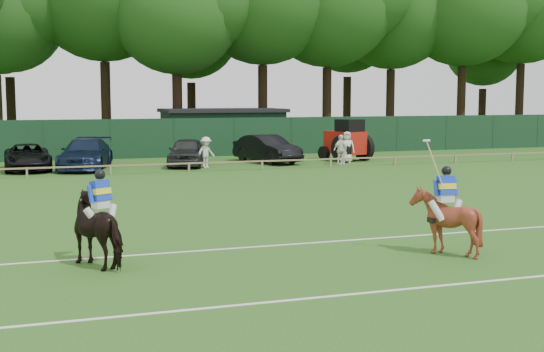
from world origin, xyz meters
name	(u,v)px	position (x,y,z in m)	size (l,w,h in m)	color
ground	(289,237)	(0.00, 0.00, 0.00)	(160.00, 160.00, 0.00)	#1E4C14
horse_dark	(101,229)	(-5.36, -1.80, 0.86)	(0.93, 2.04, 1.72)	black
horse_chestnut	(445,221)	(2.95, -3.35, 0.84)	(1.36, 1.53, 1.68)	maroon
suv_black	(27,157)	(-6.95, 21.48, 0.70)	(2.32, 5.04, 1.40)	black
sedan_navy	(86,154)	(-3.97, 21.19, 0.83)	(2.31, 5.69, 1.65)	#111E38
hatch_grey	(187,152)	(1.57, 21.17, 0.80)	(1.88, 4.67, 1.59)	#2B2B2E
estate_black	(267,149)	(6.48, 21.60, 0.82)	(1.74, 4.98, 1.64)	black
spectator_left	(206,152)	(2.35, 19.80, 0.85)	(1.10, 0.63, 1.70)	silver
spectator_mid	(340,150)	(10.07, 19.08, 0.86)	(1.01, 0.42, 1.72)	white
spectator_right	(347,147)	(10.91, 20.03, 0.92)	(0.90, 0.59, 1.85)	white
rider_dark	(101,197)	(-5.35, -1.81, 1.62)	(0.87, 0.63, 1.41)	silver
rider_chestnut	(446,191)	(2.95, -3.36, 1.60)	(0.93, 0.63, 2.05)	silver
polo_ball	(469,221)	(6.15, 0.35, 0.04)	(0.09, 0.09, 0.09)	silver
pitch_lines	(340,264)	(0.00, -3.50, 0.01)	(60.00, 5.10, 0.01)	silver
pitch_rail	(170,164)	(0.00, 18.00, 0.45)	(62.10, 0.10, 0.50)	#997F5B
perimeter_fence	(143,138)	(0.00, 27.00, 1.25)	(92.08, 0.08, 2.50)	#14351E
utility_shed	(223,130)	(6.00, 30.00, 1.54)	(8.40, 4.40, 3.04)	#14331E
tree_row	(154,149)	(2.00, 35.00, 0.00)	(96.00, 12.00, 21.00)	#26561C
tractor	(347,141)	(11.50, 21.34, 1.19)	(2.73, 3.42, 2.52)	#AD190F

